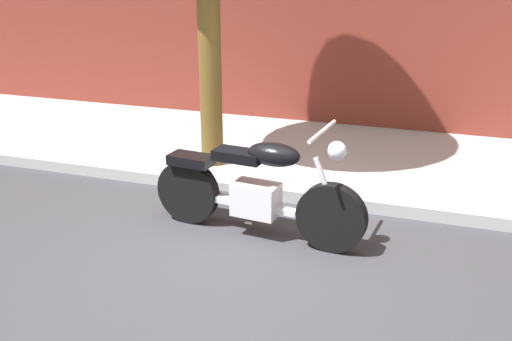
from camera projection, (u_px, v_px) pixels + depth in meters
name	position (u px, v px, depth m)	size (l,w,h in m)	color
ground_plane	(226.00, 253.00, 5.33)	(60.00, 60.00, 0.00)	#38383D
sidewalk	(301.00, 155.00, 7.76)	(21.68, 2.91, 0.14)	#ACACAC
motorcycle	(256.00, 190.00, 5.53)	(2.18, 0.70, 1.16)	black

